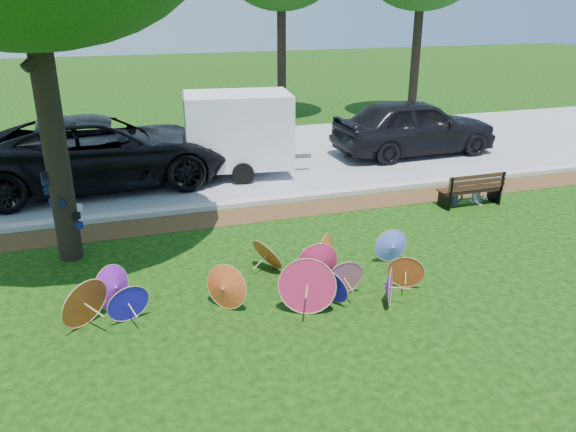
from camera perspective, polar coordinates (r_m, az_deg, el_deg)
The scene contains 11 objects.
ground at distance 9.14m, azimuth 0.85°, elevation -10.02°, with size 90.00×90.00×0.00m, color black.
mulch_strip at distance 13.04m, azimuth -5.45°, elevation -0.08°, with size 90.00×1.00×0.01m, color #472D16.
curb at distance 13.66m, azimuth -6.10°, elevation 1.16°, with size 90.00×0.30×0.12m, color #B7B5AD.
street at distance 17.57m, azimuth -8.94°, elevation 5.45°, with size 90.00×8.00×0.01m, color gray.
parasol_pile at distance 9.47m, azimuth -1.55°, elevation -6.17°, with size 6.31×2.53×0.96m.
black_van at distance 15.71m, azimuth -18.33°, elevation 6.20°, with size 3.08×6.68×1.86m, color black.
dark_pickup at distance 18.55m, azimuth 12.72°, elevation 8.87°, with size 2.12×5.27×1.79m, color black.
cargo_trailer at distance 15.87m, azimuth -5.07°, elevation 8.74°, with size 2.87×1.82×2.61m, color white.
park_bench at distance 14.34m, azimuth 17.95°, elevation 2.69°, with size 1.59×0.60×0.83m, color black, non-canonical shape.
person_left at distance 14.13m, azimuth 16.75°, elevation 3.32°, with size 0.43×0.28×1.18m, color #3C4252.
person_right at distance 14.54m, azimuth 19.04°, elevation 3.46°, with size 0.55×0.43×1.14m, color silver.
Camera 1 is at (-2.50, -7.38, 4.77)m, focal length 35.00 mm.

